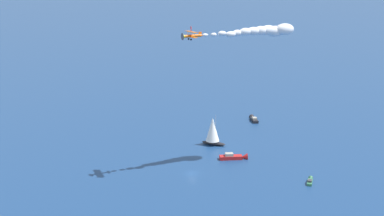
{
  "coord_description": "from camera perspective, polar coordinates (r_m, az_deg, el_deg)",
  "views": [
    {
      "loc": [
        -20.79,
        163.97,
        71.0
      ],
      "look_at": [
        0.0,
        0.0,
        23.25
      ],
      "focal_mm": 48.98,
      "sensor_mm": 36.0,
      "label": 1
    }
  ],
  "objects": [
    {
      "name": "wingwalker_lead",
      "position": [
        166.66,
        -0.11,
        8.64
      ],
      "size": [
        0.57,
        0.83,
        1.77
      ],
      "color": "red"
    },
    {
      "name": "ground_plane",
      "position": [
        179.89,
        -0.0,
        -7.13
      ],
      "size": [
        2000.0,
        2000.0,
        0.0
      ],
      "primitive_type": "plane",
      "color": "navy"
    },
    {
      "name": "sailboat_near_centre",
      "position": [
        204.68,
        2.27,
        -2.52
      ],
      "size": [
        9.98,
        6.46,
        12.4
      ],
      "color": "black",
      "rests_on": "ground_plane"
    },
    {
      "name": "motorboat_ahead",
      "position": [
        177.28,
        12.73,
        -7.75
      ],
      "size": [
        2.55,
        6.27,
        1.77
      ],
      "color": "#33704C",
      "rests_on": "ground_plane"
    },
    {
      "name": "motorboat_offshore",
      "position": [
        192.52,
        4.67,
        -5.33
      ],
      "size": [
        10.56,
        4.81,
        2.97
      ],
      "color": "#B21E1E",
      "rests_on": "ground_plane"
    },
    {
      "name": "motorboat_far_port",
      "position": [
        237.81,
        6.72,
        -1.2
      ],
      "size": [
        4.41,
        9.12,
        2.56
      ],
      "color": "black",
      "rests_on": "ground_plane"
    },
    {
      "name": "smoke_trail_lead",
      "position": [
        180.5,
        8.13,
        8.33
      ],
      "size": [
        31.18,
        20.23,
        4.63
      ],
      "color": "silver"
    },
    {
      "name": "biplane_lead",
      "position": [
        166.88,
        -0.09,
        7.89
      ],
      "size": [
        6.93,
        6.85,
        3.59
      ],
      "color": "orange"
    }
  ]
}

